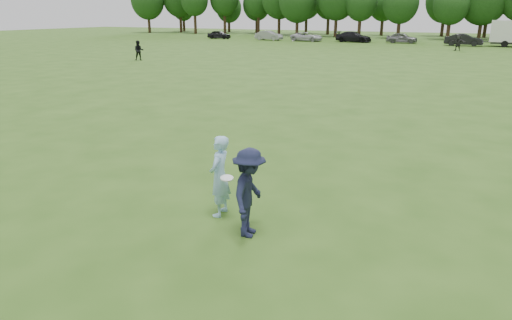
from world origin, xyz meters
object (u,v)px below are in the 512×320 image
Objects in this scene: car_d at (354,37)px; defender at (249,193)px; player_far_d at (458,42)px; car_b at (269,35)px; player_far_a at (139,51)px; car_f at (464,40)px; car_e at (402,38)px; car_a at (219,35)px; thrower at (220,176)px; car_c at (307,37)px.

defender is at bearing -161.95° from car_d.
player_far_d is at bearing -119.51° from car_d.
car_b is 13.11m from car_d.
player_far_d reaches higher than car_d.
player_far_d reaches higher than player_far_a.
defender is 62.04m from car_d.
car_f is (27.86, -0.12, 0.05)m from car_b.
player_far_d reaches higher than car_e.
car_f is at bearing -86.53° from car_b.
car_d reaches higher than car_a.
car_a is 28.90m from car_e.
car_a is (-11.87, 33.66, -0.22)m from player_far_a.
car_a is at bearing 20.62° from defender.
thrower is 68.66m from car_a.
car_e is at bearing 141.15° from player_far_d.
car_f is (0.13, 8.73, -0.16)m from player_far_d.
defender is at bearing -174.40° from car_e.
player_far_d is 0.42× the size of car_b.
thrower is at bearing -175.27° from car_e.
player_far_a reaches higher than car_b.
car_b is at bearing 94.02° from car_e.
car_e is at bearing 78.79° from car_f.
player_far_d is 23.33m from car_c.
thrower is 0.95× the size of player_far_d.
car_c is (15.30, 0.05, 0.01)m from car_a.
defender is 0.96× the size of player_far_d.
car_d is at bearing 33.75° from player_far_a.
defender is at bearing -86.02° from player_far_a.
car_b is 19.85m from car_e.
defender is 69.65m from car_a.
player_far_d reaches higher than car_c.
car_b reaches higher than car_a.
thrower is 0.41× the size of car_e.
car_c is at bearing -93.11° from car_a.
player_far_a reaches higher than car_a.
car_a is at bearing -179.07° from player_far_d.
player_far_a is 33.66m from car_b.
player_far_a is 0.38× the size of car_f.
car_b is 6.22m from car_c.
car_a is at bearing 69.68° from player_far_a.
car_d is 6.74m from car_e.
car_b is (-27.36, 59.24, -0.17)m from defender.
car_b is 0.91× the size of car_c.
player_far_d reaches higher than defender.
player_far_a is at bearing 176.31° from car_c.
car_c is (-21.52, 9.01, -0.26)m from player_far_d.
car_d is at bearing -90.64° from car_a.
defender is 59.12m from car_f.
player_far_d reaches higher than thrower.
player_far_a is 36.17m from car_d.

